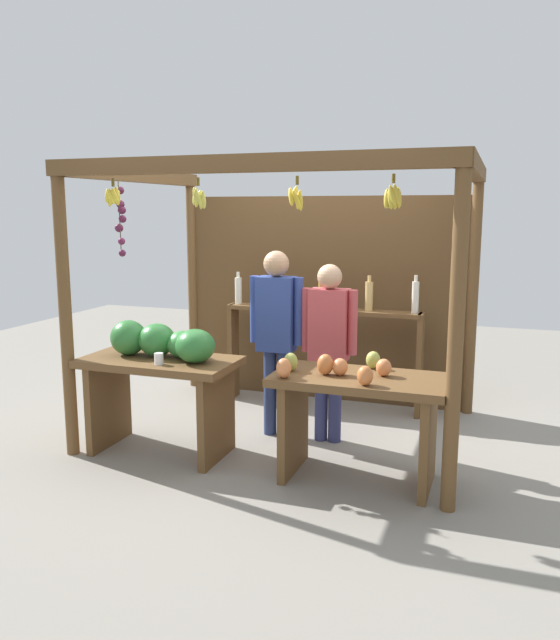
{
  "coord_description": "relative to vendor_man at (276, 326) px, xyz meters",
  "views": [
    {
      "loc": [
        1.74,
        -5.15,
        1.96
      ],
      "look_at": [
        0.0,
        -0.22,
        1.05
      ],
      "focal_mm": 35.6,
      "sensor_mm": 36.0,
      "label": 1
    }
  ],
  "objects": [
    {
      "name": "vendor_man",
      "position": [
        0.0,
        0.0,
        0.0
      ],
      "size": [
        0.48,
        0.22,
        1.62
      ],
      "rotation": [
        0.0,
        0.0,
        -0.16
      ],
      "color": "navy",
      "rests_on": "ground"
    },
    {
      "name": "ground_plane",
      "position": [
        0.07,
        0.12,
        -0.97
      ],
      "size": [
        12.0,
        12.0,
        0.0
      ],
      "primitive_type": "plane",
      "color": "gray",
      "rests_on": "ground"
    },
    {
      "name": "vendor_woman",
      "position": [
        0.46,
        0.01,
        -0.07
      ],
      "size": [
        0.48,
        0.21,
        1.52
      ],
      "rotation": [
        0.0,
        0.0,
        -0.09
      ],
      "color": "navy",
      "rests_on": "ground"
    },
    {
      "name": "fruit_counter_left",
      "position": [
        -0.74,
        -0.68,
        -0.25
      ],
      "size": [
        1.25,
        0.64,
        1.07
      ],
      "color": "brown",
      "rests_on": "ground"
    },
    {
      "name": "market_stall",
      "position": [
        0.06,
        0.6,
        0.41
      ],
      "size": [
        3.09,
        2.27,
        2.33
      ],
      "color": "brown",
      "rests_on": "ground"
    },
    {
      "name": "bottle_shelf_unit",
      "position": [
        0.15,
        0.93,
        -0.18
      ],
      "size": [
        1.98,
        0.22,
        1.36
      ],
      "color": "brown",
      "rests_on": "ground"
    },
    {
      "name": "fruit_counter_right",
      "position": [
        0.87,
        -0.7,
        -0.39
      ],
      "size": [
        1.25,
        0.64,
        0.94
      ],
      "color": "brown",
      "rests_on": "ground"
    }
  ]
}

